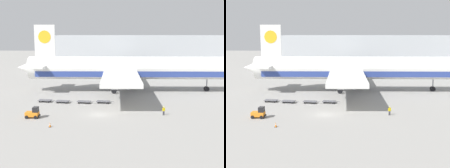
# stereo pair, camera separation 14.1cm
# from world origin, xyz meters

# --- Properties ---
(ground_plane) EXTENTS (400.00, 400.00, 0.00)m
(ground_plane) POSITION_xyz_m (0.00, 0.00, 0.00)
(ground_plane) COLOR gray
(terminal_building) EXTENTS (90.00, 18.20, 14.00)m
(terminal_building) POSITION_xyz_m (21.68, 61.84, 6.99)
(terminal_building) COLOR #B2B7BC
(terminal_building) RESTS_ON ground_plane
(airplane_main) EXTENTS (58.09, 48.42, 17.00)m
(airplane_main) POSITION_xyz_m (4.41, 23.96, 5.84)
(airplane_main) COLOR white
(airplane_main) RESTS_ON ground_plane
(baggage_tug_mid) EXTENTS (2.49, 1.68, 2.00)m
(baggage_tug_mid) POSITION_xyz_m (-11.39, -3.20, 0.88)
(baggage_tug_mid) COLOR orange
(baggage_tug_mid) RESTS_ON ground_plane
(baggage_dolly_lead) EXTENTS (3.76, 1.75, 0.48)m
(baggage_dolly_lead) POSITION_xyz_m (-13.06, 9.57, 0.39)
(baggage_dolly_lead) COLOR #56565B
(baggage_dolly_lead) RESTS_ON ground_plane
(baggage_dolly_second) EXTENTS (3.76, 1.75, 0.48)m
(baggage_dolly_second) POSITION_xyz_m (-9.01, 9.04, 0.39)
(baggage_dolly_second) COLOR #56565B
(baggage_dolly_second) RESTS_ON ground_plane
(baggage_dolly_third) EXTENTS (3.76, 1.75, 0.48)m
(baggage_dolly_third) POSITION_xyz_m (-4.35, 9.07, 0.39)
(baggage_dolly_third) COLOR #56565B
(baggage_dolly_third) RESTS_ON ground_plane
(baggage_dolly_trail) EXTENTS (3.76, 1.75, 0.48)m
(baggage_dolly_trail) POSITION_xyz_m (-0.24, 9.52, 0.39)
(baggage_dolly_trail) COLOR #56565B
(baggage_dolly_trail) RESTS_ON ground_plane
(ground_crew_far) EXTENTS (0.53, 0.34, 1.66)m
(ground_crew_far) POSITION_xyz_m (11.95, 0.53, 0.97)
(ground_crew_far) COLOR black
(ground_crew_far) RESTS_ON ground_plane
(traffic_cone_near) EXTENTS (0.40, 0.40, 0.78)m
(traffic_cone_near) POSITION_xyz_m (-6.88, -8.37, 0.38)
(traffic_cone_near) COLOR black
(traffic_cone_near) RESTS_ON ground_plane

